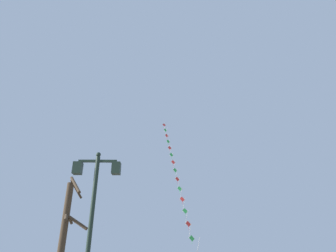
% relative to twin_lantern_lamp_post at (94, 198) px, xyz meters
% --- Properties ---
extents(twin_lantern_lamp_post, '(1.57, 0.28, 4.97)m').
position_rel_twin_lantern_lamp_post_xyz_m(twin_lantern_lamp_post, '(0.00, 0.00, 0.00)').
color(twin_lantern_lamp_post, '#1E2D23').
rests_on(twin_lantern_lamp_post, ground_plane).
extents(kite_train, '(2.88, 13.26, 17.97)m').
position_rel_twin_lantern_lamp_post_xyz_m(kite_train, '(3.46, 19.47, 6.20)').
color(kite_train, brown).
rests_on(kite_train, ground_plane).
extents(bare_tree, '(1.28, 1.99, 5.22)m').
position_rel_twin_lantern_lamp_post_xyz_m(bare_tree, '(-2.23, 4.40, -0.75)').
color(bare_tree, '#423323').
rests_on(bare_tree, ground_plane).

